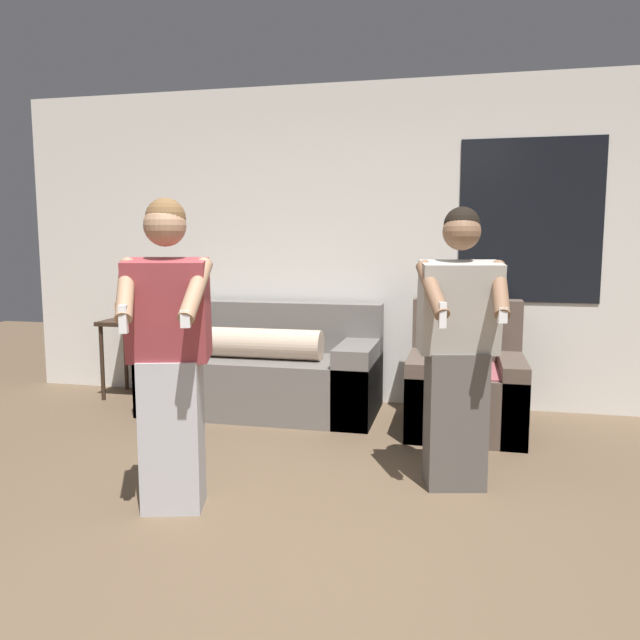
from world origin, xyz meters
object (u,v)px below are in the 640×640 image
Objects in this scene: couch at (264,372)px; person_left at (169,356)px; person_right at (458,350)px; armchair at (465,386)px; side_table at (136,332)px.

couch is 2.01m from person_left.
person_left is at bearing -156.32° from person_right.
person_right is at bearing -40.18° from couch.
couch is at bearing 174.17° from armchair.
couch is 1.99× the size of armchair.
person_left is (0.13, -1.95, 0.49)m from couch.
person_left is 1.57m from person_right.
person_left is at bearing -129.99° from armchair.
person_right reaches higher than armchair.
couch is 2.21× the size of side_table.
side_table is at bearing 152.01° from person_right.
couch is 1.16× the size of person_left.
armchair is 2.37m from person_left.
person_right is at bearing -92.95° from armchair.
side_table is 0.53× the size of person_left.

